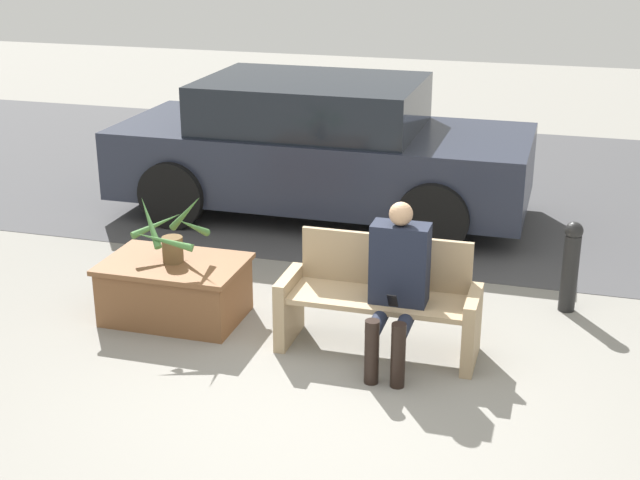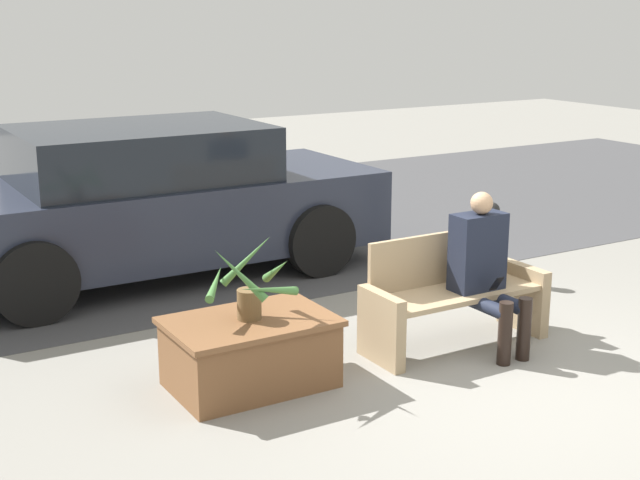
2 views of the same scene
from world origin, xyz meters
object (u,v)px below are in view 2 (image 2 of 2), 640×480
at_px(person_seated, 485,266).
at_px(parked_car, 150,201).
at_px(potted_plant, 249,287).
at_px(planter_box, 250,350).
at_px(bench, 452,295).
at_px(bollard_post, 490,240).

xyz_separation_m(person_seated, parked_car, (-1.51, 3.18, 0.08)).
bearing_deg(potted_plant, parked_car, 82.76).
bearing_deg(planter_box, bench, -2.26).
xyz_separation_m(potted_plant, parked_car, (0.37, 2.94, 0.01)).
bearing_deg(planter_box, bollard_post, 18.72).
bearing_deg(person_seated, potted_plant, 172.78).
relative_size(planter_box, parked_car, 0.26).
bearing_deg(person_seated, bench, 131.72).
distance_m(person_seated, parked_car, 3.52).
relative_size(bench, potted_plant, 2.36).
distance_m(bench, bollard_post, 1.76).
bearing_deg(bench, parked_car, 114.13).
bearing_deg(parked_car, potted_plant, -97.24).
bearing_deg(potted_plant, bollard_post, 18.89).
bearing_deg(bench, person_seated, -48.28).
bearing_deg(bollard_post, person_seated, -132.89).
distance_m(person_seated, planter_box, 1.93).
xyz_separation_m(potted_plant, bollard_post, (3.08, 1.05, -0.31)).
distance_m(bench, potted_plant, 1.75).
bearing_deg(bench, planter_box, 177.74).
bearing_deg(bench, bollard_post, 39.24).
xyz_separation_m(bench, person_seated, (0.16, -0.18, 0.26)).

